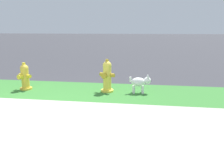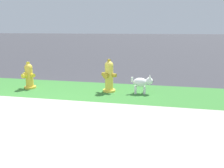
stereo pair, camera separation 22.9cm
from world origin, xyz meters
name	(u,v)px [view 2 (the right image)]	position (x,y,z in m)	size (l,w,h in m)	color
ground_plane	(2,123)	(0.00, 0.00, 0.00)	(120.00, 120.00, 0.00)	#38383D
sidewalk_pavement	(2,123)	(0.00, 0.00, 0.01)	(18.00, 2.54, 0.01)	#ADA89E
grass_verge	(58,89)	(0.00, 2.09, 0.00)	(18.00, 1.64, 0.01)	#387A33
fire_hydrant_at_driveway	(29,76)	(-0.72, 2.02, 0.32)	(0.38, 0.35, 0.67)	gold
fire_hydrant_across_street	(109,76)	(1.32, 2.12, 0.38)	(0.39, 0.36, 0.78)	yellow
small_white_dog	(142,83)	(2.11, 2.11, 0.26)	(0.51, 0.24, 0.45)	white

